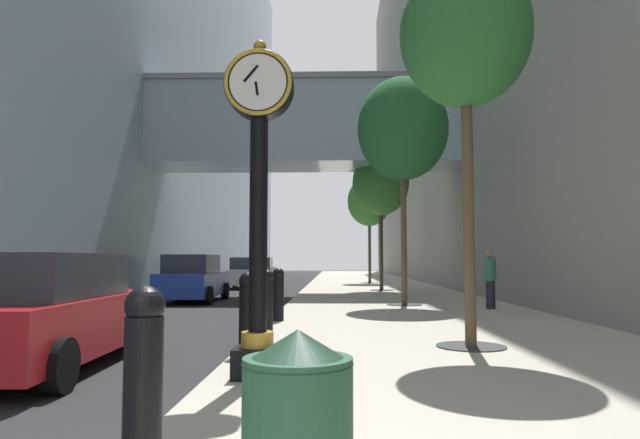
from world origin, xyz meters
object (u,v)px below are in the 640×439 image
(street_clock, at_px, (259,189))
(bollard_fourth, at_px, (266,300))
(bollard_fifth, at_px, (278,293))
(car_grey_mid, at_px, (260,270))
(street_tree_near, at_px, (465,36))
(car_white_near, at_px, (247,273))
(bollard_third, at_px, (248,311))
(car_blue_far, at_px, (193,279))
(bollard_nearest, at_px, (143,372))
(street_tree_far, at_px, (369,201))
(car_red_trailing, at_px, (46,312))
(street_tree_mid_near, at_px, (403,129))
(street_tree_mid_far, at_px, (381,183))
(pedestrian_walking, at_px, (490,278))

(street_clock, xyz_separation_m, bollard_fourth, (-0.37, 3.90, -1.60))
(street_clock, height_order, bollard_fifth, street_clock)
(bollard_fifth, xyz_separation_m, car_grey_mid, (-4.00, 26.91, 0.06))
(street_tree_near, bearing_deg, car_white_near, 107.95)
(bollard_third, relative_size, car_blue_far, 0.29)
(bollard_fifth, distance_m, car_grey_mid, 27.20)
(bollard_nearest, xyz_separation_m, street_tree_far, (3.46, 30.60, 4.37))
(bollard_nearest, xyz_separation_m, car_red_trailing, (-2.76, 4.04, 0.01))
(street_tree_near, bearing_deg, bollard_fifth, 132.45)
(bollard_fourth, relative_size, bollard_fifth, 1.00)
(bollard_nearest, height_order, street_tree_mid_near, street_tree_mid_near)
(bollard_nearest, xyz_separation_m, bollard_fourth, (0.00, 6.81, 0.00))
(car_red_trailing, bearing_deg, street_tree_mid_far, 71.06)
(car_grey_mid, height_order, car_red_trailing, car_grey_mid)
(bollard_nearest, distance_m, car_white_near, 26.88)
(car_blue_far, distance_m, car_red_trailing, 12.71)
(street_tree_far, bearing_deg, car_white_near, -150.32)
(bollard_third, height_order, street_tree_near, street_tree_near)
(bollard_third, height_order, street_tree_mid_near, street_tree_mid_near)
(street_clock, bearing_deg, street_tree_far, 83.63)
(bollard_nearest, bearing_deg, street_clock, 82.76)
(car_grey_mid, bearing_deg, car_red_trailing, -87.78)
(bollard_fifth, xyz_separation_m, car_white_near, (-3.46, 17.58, 0.04))
(bollard_fifth, distance_m, street_tree_mid_near, 7.58)
(bollard_third, distance_m, street_tree_mid_far, 18.47)
(bollard_fourth, height_order, bollard_fifth, same)
(bollard_fourth, height_order, street_tree_far, street_tree_far)
(pedestrian_walking, distance_m, car_red_trailing, 11.89)
(street_tree_mid_near, bearing_deg, car_white_near, 118.16)
(car_white_near, bearing_deg, street_tree_near, -72.05)
(bollard_fourth, bearing_deg, pedestrian_walking, 44.08)
(bollard_fourth, distance_m, car_grey_mid, 29.45)
(street_tree_mid_near, relative_size, car_blue_far, 1.71)
(bollard_nearest, bearing_deg, street_tree_mid_near, 75.86)
(car_white_near, bearing_deg, bollard_fifth, -78.87)
(street_clock, xyz_separation_m, street_tree_far, (3.09, 27.69, 2.77))
(street_tree_near, bearing_deg, street_tree_far, 90.00)
(bollard_fifth, height_order, car_red_trailing, car_red_trailing)
(car_grey_mid, bearing_deg, bollard_nearest, -83.66)
(car_white_near, relative_size, car_red_trailing, 0.91)
(bollard_third, distance_m, pedestrian_walking, 9.70)
(street_tree_near, height_order, street_tree_far, street_tree_far)
(street_tree_mid_near, bearing_deg, street_tree_mid_far, 90.00)
(street_tree_mid_near, xyz_separation_m, car_grey_mid, (-7.46, 22.26, -4.82))
(car_blue_far, bearing_deg, bollard_third, -72.20)
(street_tree_mid_far, xyz_separation_m, car_blue_far, (-7.36, -5.47, -4.27))
(street_clock, relative_size, bollard_fifth, 3.39)
(car_red_trailing, bearing_deg, street_tree_near, 11.43)
(street_tree_mid_far, height_order, car_blue_far, street_tree_mid_far)
(street_clock, xyz_separation_m, car_red_trailing, (-3.13, 1.13, -1.59))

